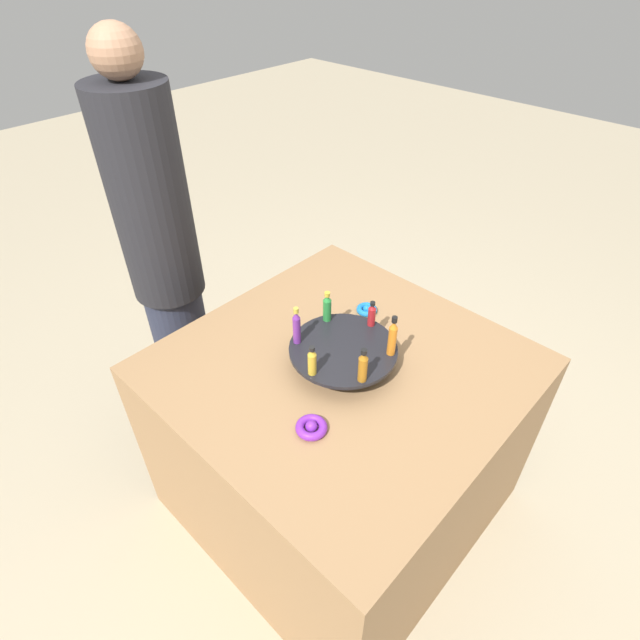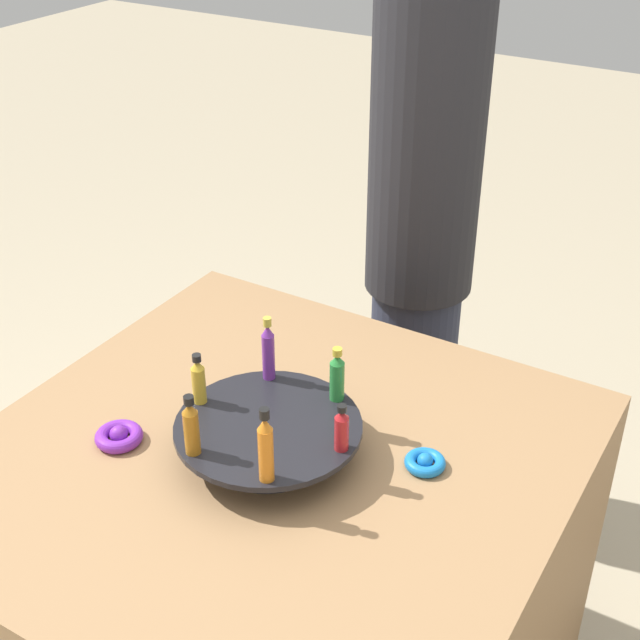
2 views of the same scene
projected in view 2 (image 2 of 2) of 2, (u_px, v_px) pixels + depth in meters
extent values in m
cube|color=#9E754C|center=(275.00, 598.00, 1.91)|extent=(1.09, 1.09, 0.79)
cylinder|color=black|center=(269.00, 452.00, 1.70)|extent=(0.23, 0.23, 0.01)
cylinder|color=black|center=(269.00, 440.00, 1.68)|extent=(0.12, 0.12, 0.05)
cylinder|color=black|center=(268.00, 427.00, 1.67)|extent=(0.36, 0.36, 0.01)
cylinder|color=orange|center=(266.00, 455.00, 1.51)|extent=(0.03, 0.03, 0.11)
cone|color=orange|center=(265.00, 424.00, 1.47)|extent=(0.03, 0.03, 0.02)
cylinder|color=black|center=(264.00, 414.00, 1.46)|extent=(0.02, 0.02, 0.02)
cylinder|color=#B21E23|center=(341.00, 433.00, 1.59)|extent=(0.03, 0.03, 0.07)
cone|color=#B21E23|center=(342.00, 415.00, 1.56)|extent=(0.02, 0.02, 0.02)
cylinder|color=black|center=(342.00, 408.00, 1.56)|extent=(0.02, 0.02, 0.01)
cylinder|color=#288438|center=(337.00, 381.00, 1.71)|extent=(0.03, 0.03, 0.08)
cone|color=#288438|center=(337.00, 359.00, 1.69)|extent=(0.03, 0.03, 0.02)
cylinder|color=gold|center=(337.00, 352.00, 1.68)|extent=(0.02, 0.02, 0.01)
cylinder|color=#702D93|center=(268.00, 357.00, 1.77)|extent=(0.03, 0.03, 0.10)
cone|color=#702D93|center=(268.00, 331.00, 1.74)|extent=(0.02, 0.02, 0.02)
cylinder|color=gold|center=(267.00, 322.00, 1.73)|extent=(0.02, 0.02, 0.02)
cylinder|color=gold|center=(199.00, 385.00, 1.71)|extent=(0.03, 0.03, 0.08)
cone|color=gold|center=(197.00, 365.00, 1.68)|extent=(0.03, 0.03, 0.02)
cylinder|color=black|center=(197.00, 358.00, 1.67)|extent=(0.02, 0.02, 0.01)
cylinder|color=#AD6B19|center=(192.00, 433.00, 1.57)|extent=(0.03, 0.03, 0.09)
cone|color=#AD6B19|center=(189.00, 408.00, 1.54)|extent=(0.03, 0.03, 0.02)
cylinder|color=black|center=(189.00, 400.00, 1.54)|extent=(0.02, 0.02, 0.02)
torus|color=blue|center=(425.00, 463.00, 1.66)|extent=(0.08, 0.08, 0.02)
sphere|color=blue|center=(425.00, 461.00, 1.66)|extent=(0.03, 0.03, 0.03)
torus|color=purple|center=(119.00, 436.00, 1.73)|extent=(0.09, 0.09, 0.03)
sphere|color=purple|center=(119.00, 434.00, 1.72)|extent=(0.04, 0.04, 0.04)
cylinder|color=#282D42|center=(411.00, 391.00, 2.62)|extent=(0.25, 0.25, 0.72)
cylinder|color=#232328|center=(427.00, 140.00, 2.22)|extent=(0.29, 0.29, 0.82)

